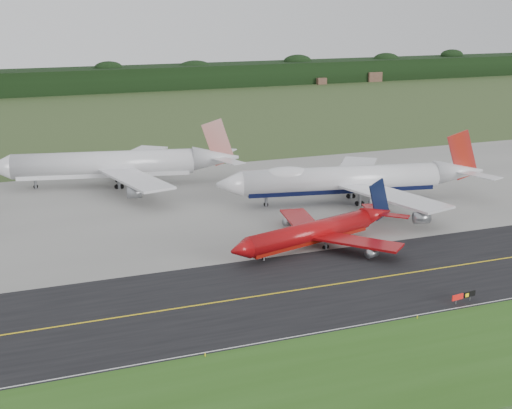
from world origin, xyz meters
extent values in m
plane|color=#344721|center=(0.00, 0.00, 0.00)|extent=(600.00, 600.00, 0.00)
cube|color=#2D5719|center=(0.00, -35.00, 0.01)|extent=(400.00, 30.00, 0.01)
cube|color=black|center=(0.00, -4.00, 0.01)|extent=(400.00, 32.00, 0.02)
cube|color=gray|center=(0.00, 51.00, 0.01)|extent=(400.00, 78.00, 0.01)
cube|color=yellow|center=(0.00, -4.00, 0.03)|extent=(400.00, 0.40, 0.00)
cube|color=silver|center=(0.00, -19.50, 0.03)|extent=(400.00, 0.25, 0.00)
cube|color=black|center=(0.00, 275.00, 6.00)|extent=(700.00, 24.00, 12.00)
cylinder|color=silver|center=(16.34, 40.82, 5.82)|extent=(47.65, 14.11, 6.01)
cube|color=black|center=(16.34, 40.82, 3.87)|extent=(45.06, 12.22, 2.10)
cone|color=silver|center=(-9.87, 45.43, 5.82)|extent=(6.87, 6.94, 6.01)
cone|color=silver|center=(45.80, 35.64, 6.27)|extent=(13.34, 8.08, 6.01)
ellipsoid|color=silver|center=(3.29, 43.11, 7.47)|extent=(12.96, 7.15, 3.83)
cube|color=silver|center=(22.12, 26.21, 4.77)|extent=(15.20, 28.08, 0.52)
cube|color=silver|center=(26.75, 52.58, 4.77)|extent=(22.35, 26.84, 0.52)
cube|color=#AF2114|center=(46.46, 35.53, 10.36)|extent=(8.59, 1.97, 12.45)
cylinder|color=gray|center=(18.58, 27.42, 3.13)|extent=(3.67, 3.05, 2.52)
cylinder|color=gray|center=(23.02, 52.65, 3.13)|extent=(3.67, 3.05, 2.52)
cylinder|color=gray|center=(21.92, 15.02, 3.13)|extent=(3.67, 3.05, 2.52)
cylinder|color=gray|center=(30.38, 63.18, 3.13)|extent=(3.67, 3.05, 2.52)
cylinder|color=black|center=(-1.37, 43.93, 0.54)|extent=(1.15, 0.67, 1.08)
cylinder|color=slate|center=(19.50, 36.91, 2.01)|extent=(0.97, 0.97, 4.02)
cylinder|color=black|center=(19.50, 36.91, 0.54)|extent=(1.16, 0.72, 1.08)
cylinder|color=slate|center=(20.64, 43.42, 2.01)|extent=(0.97, 0.97, 4.02)
cylinder|color=black|center=(20.64, 43.42, 0.54)|extent=(1.16, 0.72, 1.08)
cylinder|color=#960A0D|center=(-4.06, 14.19, 3.26)|extent=(29.44, 12.07, 3.99)
cube|color=maroon|center=(-4.06, 14.19, 1.96)|extent=(27.75, 10.70, 1.40)
cone|color=#960A0D|center=(-19.99, 9.55, 3.26)|extent=(4.66, 4.86, 3.99)
cone|color=#960A0D|center=(13.84, 19.39, 3.56)|extent=(8.59, 6.01, 3.99)
cube|color=#960A0D|center=(3.09, 7.71, 2.56)|extent=(14.83, 15.87, 0.45)
cube|color=#960A0D|center=(-1.49, 23.49, 2.56)|extent=(7.78, 17.05, 0.45)
cube|color=black|center=(14.38, 19.54, 6.57)|extent=(6.14, 2.07, 9.09)
cylinder|color=gray|center=(3.90, 3.85, 1.47)|extent=(2.56, 2.22, 1.68)
cylinder|color=gray|center=(-2.87, 27.18, 1.47)|extent=(2.56, 2.22, 1.68)
cylinder|color=black|center=(-14.82, 11.06, 0.36)|extent=(0.78, 0.51, 0.72)
cylinder|color=slate|center=(-1.18, 12.74, 1.03)|extent=(0.69, 0.69, 2.06)
cylinder|color=black|center=(-1.18, 12.74, 0.36)|extent=(0.79, 0.55, 0.72)
cylinder|color=slate|center=(-2.40, 16.95, 1.03)|extent=(0.69, 0.69, 2.06)
cylinder|color=black|center=(-2.40, 16.95, 0.36)|extent=(0.79, 0.55, 0.72)
cylinder|color=silver|center=(-33.40, 76.57, 5.93)|extent=(46.18, 15.37, 6.37)
cube|color=white|center=(-33.40, 76.57, 3.86)|extent=(43.62, 13.35, 2.23)
cone|color=silver|center=(-58.66, 81.70, 5.93)|extent=(6.88, 7.38, 6.37)
cone|color=silver|center=(-5.02, 70.80, 6.40)|extent=(13.12, 8.65, 6.37)
cube|color=silver|center=(-28.15, 62.10, 4.81)|extent=(14.18, 27.46, 0.57)
cube|color=silver|center=(-22.92, 87.83, 4.81)|extent=(22.26, 26.03, 0.57)
cube|color=#A5170B|center=(-4.32, 70.66, 10.54)|extent=(8.70, 2.25, 12.65)
cylinder|color=gray|center=(-29.77, 56.03, 3.07)|extent=(3.94, 3.31, 2.67)
cylinder|color=gray|center=(-22.04, 94.06, 3.07)|extent=(3.94, 3.31, 2.67)
cylinder|color=black|center=(-50.47, 80.03, 0.57)|extent=(1.23, 0.73, 1.15)
cylinder|color=slate|center=(-30.51, 72.40, 2.01)|extent=(1.05, 1.05, 4.02)
cylinder|color=black|center=(-30.51, 72.40, 0.57)|extent=(1.24, 0.79, 1.15)
cylinder|color=slate|center=(-29.11, 79.27, 2.01)|extent=(1.05, 1.05, 4.02)
cylinder|color=black|center=(-29.11, 79.27, 0.57)|extent=(1.24, 0.79, 1.15)
cylinder|color=slate|center=(6.65, -18.20, 0.35)|extent=(0.12, 0.12, 0.70)
cylinder|color=slate|center=(9.63, -17.80, 0.35)|extent=(0.12, 0.12, 0.70)
cube|color=#B0110D|center=(6.95, -18.16, 1.15)|extent=(2.21, 0.47, 0.90)
cube|color=black|center=(8.84, -17.91, 1.15)|extent=(1.02, 0.31, 0.90)
cube|color=black|center=(10.03, -17.75, 1.15)|extent=(1.22, 0.34, 0.90)
cylinder|color=yellow|center=(-35.71, -20.50, 0.25)|extent=(0.16, 0.16, 0.50)
cylinder|color=yellow|center=(-2.02, -20.50, 0.25)|extent=(0.16, 0.16, 0.50)
camera|label=1|loc=(-60.19, -104.62, 46.90)|focal=50.00mm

